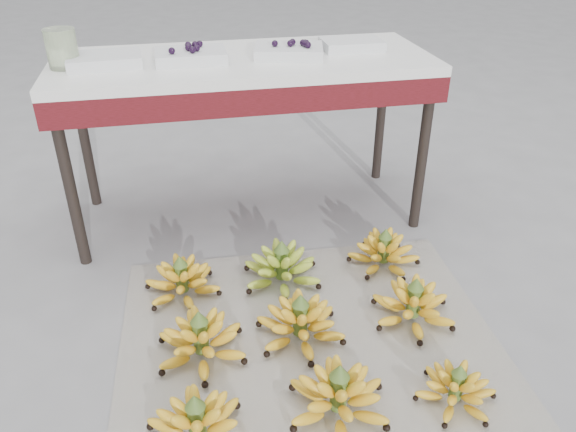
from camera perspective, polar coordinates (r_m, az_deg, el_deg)
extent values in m
plane|color=slate|center=(1.89, 0.20, -13.67)|extent=(60.00, 60.00, 0.00)
cube|color=white|center=(1.93, 2.12, -12.36)|extent=(1.30, 1.11, 0.01)
ellipsoid|color=yellow|center=(1.64, -9.14, -20.70)|extent=(0.38, 0.38, 0.09)
ellipsoid|color=yellow|center=(1.61, -9.25, -19.86)|extent=(0.27, 0.27, 0.06)
ellipsoid|color=yellow|center=(1.58, -9.36, -19.03)|extent=(0.18, 0.18, 0.05)
cylinder|color=#466124|center=(1.61, -9.25, -19.86)|extent=(0.05, 0.05, 0.12)
cone|color=#466124|center=(1.55, -9.49, -18.08)|extent=(0.06, 0.06, 0.04)
ellipsoid|color=yellow|center=(1.69, 5.10, -18.21)|extent=(0.35, 0.35, 0.09)
ellipsoid|color=yellow|center=(1.66, 5.16, -17.31)|extent=(0.25, 0.25, 0.07)
ellipsoid|color=yellow|center=(1.63, 5.23, -16.43)|extent=(0.16, 0.16, 0.06)
cylinder|color=#466124|center=(1.66, 5.16, -17.31)|extent=(0.05, 0.05, 0.12)
cone|color=#466124|center=(1.60, 5.30, -15.41)|extent=(0.06, 0.06, 0.04)
ellipsoid|color=yellow|center=(1.78, 16.65, -16.80)|extent=(0.31, 0.31, 0.07)
ellipsoid|color=yellow|center=(1.76, 16.79, -16.12)|extent=(0.22, 0.22, 0.05)
ellipsoid|color=yellow|center=(1.74, 16.94, -15.46)|extent=(0.14, 0.14, 0.04)
cylinder|color=#466124|center=(1.76, 16.79, -16.12)|extent=(0.04, 0.04, 0.10)
cone|color=#466124|center=(1.72, 17.10, -14.71)|extent=(0.05, 0.05, 0.03)
ellipsoid|color=yellow|center=(1.86, -8.77, -12.82)|extent=(0.37, 0.37, 0.09)
ellipsoid|color=yellow|center=(1.84, -8.87, -11.93)|extent=(0.26, 0.26, 0.07)
ellipsoid|color=yellow|center=(1.81, -8.96, -11.07)|extent=(0.17, 0.17, 0.06)
cylinder|color=#466124|center=(1.84, -8.87, -11.93)|extent=(0.05, 0.05, 0.12)
cone|color=#466124|center=(1.78, -9.07, -10.08)|extent=(0.06, 0.06, 0.04)
ellipsoid|color=yellow|center=(1.90, 1.25, -11.25)|extent=(0.34, 0.34, 0.09)
ellipsoid|color=yellow|center=(1.88, 1.26, -10.36)|extent=(0.24, 0.24, 0.07)
ellipsoid|color=yellow|center=(1.85, 1.27, -9.50)|extent=(0.15, 0.15, 0.06)
cylinder|color=#466124|center=(1.88, 1.26, -10.36)|extent=(0.05, 0.05, 0.12)
cone|color=#466124|center=(1.83, 1.29, -8.51)|extent=(0.06, 0.06, 0.04)
ellipsoid|color=yellow|center=(2.02, 12.55, -9.25)|extent=(0.34, 0.34, 0.09)
ellipsoid|color=yellow|center=(2.00, 12.67, -8.41)|extent=(0.24, 0.24, 0.06)
ellipsoid|color=yellow|center=(1.98, 12.78, -7.60)|extent=(0.16, 0.16, 0.05)
cylinder|color=#466124|center=(2.00, 12.67, -8.41)|extent=(0.05, 0.05, 0.12)
cone|color=#466124|center=(1.95, 12.91, -6.67)|extent=(0.06, 0.06, 0.04)
ellipsoid|color=yellow|center=(2.12, -10.66, -6.90)|extent=(0.35, 0.35, 0.08)
ellipsoid|color=yellow|center=(2.10, -10.75, -6.11)|extent=(0.25, 0.25, 0.06)
ellipsoid|color=yellow|center=(2.08, -10.84, -5.35)|extent=(0.16, 0.16, 0.05)
cylinder|color=#466124|center=(2.10, -10.75, -6.11)|extent=(0.05, 0.05, 0.11)
cone|color=#466124|center=(2.06, -10.94, -4.48)|extent=(0.05, 0.05, 0.04)
ellipsoid|color=#9CBE2E|center=(2.15, -0.63, -5.70)|extent=(0.40, 0.40, 0.09)
ellipsoid|color=#9CBE2E|center=(2.12, -0.64, -4.83)|extent=(0.28, 0.28, 0.07)
ellipsoid|color=#9CBE2E|center=(2.10, -0.65, -3.99)|extent=(0.18, 0.18, 0.06)
cylinder|color=#466124|center=(2.12, -0.64, -4.83)|extent=(0.05, 0.05, 0.12)
cone|color=#466124|center=(2.08, -0.65, -3.04)|extent=(0.06, 0.06, 0.05)
ellipsoid|color=yellow|center=(2.27, 9.67, -4.04)|extent=(0.37, 0.37, 0.08)
ellipsoid|color=yellow|center=(2.25, 9.75, -3.28)|extent=(0.26, 0.26, 0.06)
ellipsoid|color=yellow|center=(2.23, 9.82, -2.55)|extent=(0.17, 0.17, 0.05)
cylinder|color=#466124|center=(2.25, 9.75, -3.28)|extent=(0.05, 0.05, 0.11)
cone|color=#466124|center=(2.21, 9.91, -1.72)|extent=(0.05, 0.05, 0.04)
cylinder|color=black|center=(2.27, -21.28, 2.82)|extent=(0.04, 0.04, 0.69)
cylinder|color=black|center=(2.44, 13.49, 6.03)|extent=(0.04, 0.04, 0.69)
cylinder|color=black|center=(2.73, -20.02, 7.61)|extent=(0.04, 0.04, 0.69)
cylinder|color=black|center=(2.87, 9.44, 10.15)|extent=(0.04, 0.04, 0.69)
cube|color=maroon|center=(2.38, -4.46, 13.69)|extent=(1.52, 0.61, 0.10)
cube|color=white|center=(2.36, -4.53, 15.35)|extent=(1.52, 0.61, 0.04)
cube|color=silver|center=(2.32, -18.11, 14.83)|extent=(0.28, 0.21, 0.04)
cube|color=silver|center=(2.30, -9.84, 15.75)|extent=(0.27, 0.20, 0.04)
sphere|color=black|center=(2.33, -10.11, 16.73)|extent=(0.03, 0.03, 0.03)
sphere|color=black|center=(2.28, -10.09, 16.48)|extent=(0.03, 0.03, 0.03)
sphere|color=black|center=(2.33, -9.43, 16.81)|extent=(0.03, 0.03, 0.03)
sphere|color=black|center=(2.30, -10.06, 16.60)|extent=(0.03, 0.03, 0.03)
sphere|color=black|center=(2.25, -11.73, 16.11)|extent=(0.03, 0.03, 0.03)
sphere|color=black|center=(2.34, -8.97, 16.89)|extent=(0.03, 0.03, 0.03)
sphere|color=black|center=(2.25, -9.68, 16.30)|extent=(0.03, 0.03, 0.03)
sphere|color=black|center=(2.27, -9.26, 16.48)|extent=(0.03, 0.03, 0.03)
cube|color=silver|center=(2.34, 0.08, 16.39)|extent=(0.31, 0.25, 0.04)
sphere|color=black|center=(2.32, 0.23, 17.13)|extent=(0.03, 0.03, 0.03)
sphere|color=black|center=(2.33, 1.85, 17.17)|extent=(0.03, 0.03, 0.03)
sphere|color=black|center=(2.33, 1.75, 17.19)|extent=(0.03, 0.03, 0.03)
sphere|color=black|center=(2.33, 1.53, 17.20)|extent=(0.03, 0.03, 0.03)
sphere|color=black|center=(2.31, 1.83, 17.05)|extent=(0.03, 0.03, 0.03)
sphere|color=black|center=(2.31, 1.75, 17.08)|extent=(0.03, 0.03, 0.03)
sphere|color=black|center=(2.32, -1.35, 17.12)|extent=(0.03, 0.03, 0.03)
sphere|color=black|center=(2.34, 0.47, 17.26)|extent=(0.03, 0.03, 0.03)
sphere|color=black|center=(2.30, 2.04, 16.98)|extent=(0.03, 0.03, 0.03)
cube|color=silver|center=(2.48, 6.47, 16.96)|extent=(0.25, 0.18, 0.04)
cylinder|color=beige|center=(2.33, -21.98, 15.50)|extent=(0.12, 0.12, 0.14)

